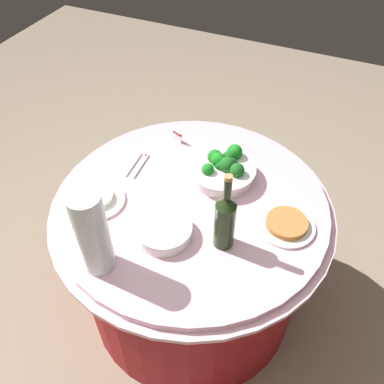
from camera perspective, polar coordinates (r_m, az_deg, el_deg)
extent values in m
plane|color=gray|center=(2.27, 0.00, -14.18)|extent=(6.00, 6.00, 0.00)
cylinder|color=maroon|center=(1.98, 0.00, -9.10)|extent=(1.01, 1.01, 0.69)
cylinder|color=#E0B2C6|center=(1.71, 0.00, -2.13)|extent=(1.16, 1.16, 0.02)
cylinder|color=#E0B2C6|center=(1.69, 0.00, -1.55)|extent=(1.10, 1.10, 0.03)
cylinder|color=white|center=(1.76, 4.19, 2.55)|extent=(0.26, 0.26, 0.05)
cylinder|color=white|center=(1.74, 4.24, 3.30)|extent=(0.28, 0.28, 0.01)
sphere|color=#19531E|center=(1.73, 4.25, 3.66)|extent=(0.06, 0.06, 0.06)
sphere|color=#19741E|center=(1.76, 3.15, 4.86)|extent=(0.06, 0.06, 0.06)
sphere|color=#19781E|center=(1.70, 2.18, 3.11)|extent=(0.05, 0.05, 0.05)
sphere|color=#19821E|center=(1.74, 3.65, 4.42)|extent=(0.06, 0.06, 0.06)
sphere|color=#19701E|center=(1.73, 4.03, 3.75)|extent=(0.06, 0.06, 0.06)
sphere|color=#195D1E|center=(1.77, 5.15, 4.84)|extent=(0.06, 0.06, 0.06)
sphere|color=#195C1E|center=(1.70, 6.22, 2.99)|extent=(0.06, 0.06, 0.06)
sphere|color=#195E1E|center=(1.74, 5.55, 4.00)|extent=(0.04, 0.04, 0.04)
sphere|color=#19801E|center=(1.78, 5.87, 5.49)|extent=(0.07, 0.07, 0.07)
sphere|color=#19831E|center=(1.73, 4.43, 3.48)|extent=(0.04, 0.04, 0.04)
sphere|color=#19521E|center=(1.72, 5.09, 3.27)|extent=(0.05, 0.05, 0.05)
sphere|color=#195E1E|center=(1.72, 4.86, 3.78)|extent=(0.07, 0.07, 0.07)
cylinder|color=white|center=(1.56, -3.82, -5.82)|extent=(0.21, 0.21, 0.01)
cylinder|color=white|center=(1.55, -3.83, -5.59)|extent=(0.21, 0.21, 0.01)
cylinder|color=white|center=(1.54, -3.85, -5.36)|extent=(0.21, 0.21, 0.01)
cylinder|color=white|center=(1.54, -3.87, -5.12)|extent=(0.21, 0.21, 0.01)
cylinder|color=white|center=(1.53, -3.89, -4.88)|extent=(0.21, 0.21, 0.01)
cylinder|color=#203016|center=(1.46, 4.49, -4.56)|extent=(0.07, 0.07, 0.20)
cone|color=#203016|center=(1.38, 4.77, -1.33)|extent=(0.07, 0.07, 0.04)
cylinder|color=#203016|center=(1.33, 4.92, 0.45)|extent=(0.03, 0.03, 0.08)
cylinder|color=#B2844C|center=(1.30, 5.05, 1.95)|extent=(0.03, 0.03, 0.02)
cylinder|color=silver|center=(1.38, -13.53, -5.51)|extent=(0.11, 0.11, 0.34)
sphere|color=#E5B26B|center=(1.49, -13.36, -8.41)|extent=(0.06, 0.06, 0.06)
sphere|color=#E5B26B|center=(1.47, -12.73, -9.35)|extent=(0.06, 0.06, 0.06)
sphere|color=#E5B26B|center=(1.49, -11.97, -8.33)|extent=(0.06, 0.06, 0.06)
sphere|color=#72C64C|center=(1.45, -13.85, -7.54)|extent=(0.06, 0.06, 0.06)
sphere|color=#72C64C|center=(1.43, -12.59, -7.97)|extent=(0.06, 0.06, 0.06)
sphere|color=#72C64C|center=(1.45, -12.62, -6.83)|extent=(0.06, 0.06, 0.06)
sphere|color=red|center=(1.40, -14.07, -6.58)|extent=(0.06, 0.06, 0.06)
sphere|color=red|center=(1.39, -12.59, -6.32)|extent=(0.06, 0.06, 0.06)
sphere|color=red|center=(1.42, -13.45, -5.48)|extent=(0.06, 0.06, 0.06)
sphere|color=#E5B26B|center=(1.35, -14.05, -5.39)|extent=(0.06, 0.06, 0.06)
sphere|color=#E5B26B|center=(1.36, -12.88, -4.51)|extent=(0.06, 0.06, 0.06)
sphere|color=#E5B26B|center=(1.37, -14.29, -4.27)|extent=(0.06, 0.06, 0.06)
sphere|color=#72C64C|center=(1.31, -13.91, -3.87)|extent=(0.06, 0.06, 0.06)
sphere|color=#72C64C|center=(1.33, -13.48, -2.70)|extent=(0.06, 0.06, 0.06)
sphere|color=#72C64C|center=(1.33, -14.98, -3.15)|extent=(0.06, 0.06, 0.06)
cylinder|color=silver|center=(1.83, -6.98, 3.52)|extent=(0.02, 0.16, 0.01)
cylinder|color=silver|center=(1.85, -8.00, 3.76)|extent=(0.02, 0.16, 0.01)
sphere|color=silver|center=(1.89, -6.47, 5.16)|extent=(0.01, 0.01, 0.01)
cylinder|color=white|center=(1.71, -12.80, -1.15)|extent=(0.22, 0.22, 0.01)
cylinder|color=white|center=(1.70, -12.90, -0.74)|extent=(0.13, 0.13, 0.02)
cylinder|color=white|center=(1.62, 12.80, -4.56)|extent=(0.22, 0.22, 0.01)
cylinder|color=#B77038|center=(1.61, 12.89, -4.16)|extent=(0.16, 0.16, 0.02)
cube|color=white|center=(1.95, -2.00, 7.66)|extent=(0.05, 0.03, 0.05)
cube|color=maroon|center=(1.94, -2.02, 8.07)|extent=(0.05, 0.03, 0.01)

